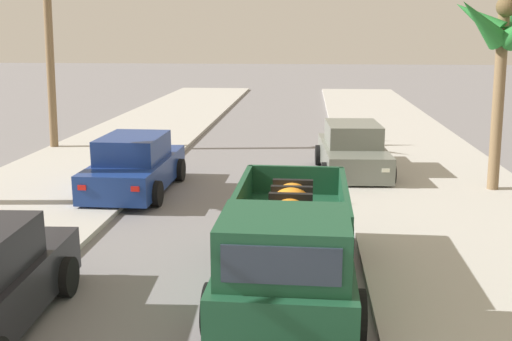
# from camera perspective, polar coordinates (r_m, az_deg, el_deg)

# --- Properties ---
(sidewalk_left) EXTENTS (5.00, 60.00, 0.12)m
(sidewalk_left) POSITION_cam_1_polar(r_m,az_deg,el_deg) (16.56, -19.75, -2.07)
(sidewalk_left) COLOR #B2AFA8
(sidewalk_left) RESTS_ON ground
(sidewalk_right) EXTENTS (5.00, 60.00, 0.12)m
(sidewalk_right) POSITION_cam_1_polar(r_m,az_deg,el_deg) (15.47, 17.99, -2.96)
(sidewalk_right) COLOR #B2AFA8
(sidewalk_right) RESTS_ON ground
(curb_left) EXTENTS (0.16, 60.00, 0.10)m
(curb_left) POSITION_cam_1_polar(r_m,az_deg,el_deg) (16.14, -16.20, -2.23)
(curb_left) COLOR silver
(curb_left) RESTS_ON ground
(curb_right) EXTENTS (0.16, 60.00, 0.10)m
(curb_right) POSITION_cam_1_polar(r_m,az_deg,el_deg) (15.26, 13.96, -2.96)
(curb_right) COLOR silver
(curb_right) RESTS_ON ground
(pickup_truck) EXTENTS (2.27, 5.23, 1.80)m
(pickup_truck) POSITION_cam_1_polar(r_m,az_deg,el_deg) (9.53, 3.15, -7.49)
(pickup_truck) COLOR #19472D
(pickup_truck) RESTS_ON ground
(car_right_near) EXTENTS (2.19, 4.33, 1.54)m
(car_right_near) POSITION_cam_1_polar(r_m,az_deg,el_deg) (18.05, 9.19, 1.87)
(car_right_near) COLOR slate
(car_right_near) RESTS_ON ground
(car_right_mid) EXTENTS (2.06, 4.27, 1.54)m
(car_right_mid) POSITION_cam_1_polar(r_m,az_deg,el_deg) (16.11, -11.49, 0.43)
(car_right_mid) COLOR navy
(car_right_mid) RESTS_ON ground
(palm_tree_left_mid) EXTENTS (3.15, 3.59, 5.14)m
(palm_tree_left_mid) POSITION_cam_1_polar(r_m,az_deg,el_deg) (16.73, 22.92, 12.21)
(palm_tree_left_mid) COLOR brown
(palm_tree_left_mid) RESTS_ON ground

